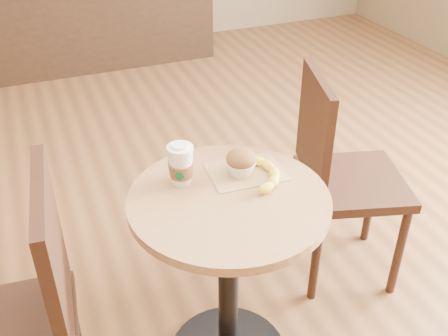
{
  "coord_description": "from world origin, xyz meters",
  "views": [
    {
      "loc": [
        -0.47,
        -1.25,
        1.69
      ],
      "look_at": [
        0.03,
        -0.02,
        0.83
      ],
      "focal_mm": 42.0,
      "sensor_mm": 36.0,
      "label": 1
    }
  ],
  "objects_px": {
    "chair_left": "(21,326)",
    "banana": "(263,171)",
    "coffee_cup": "(181,165)",
    "muffin": "(241,162)",
    "chair_right": "(339,173)",
    "cafe_table": "(229,258)"
  },
  "relations": [
    {
      "from": "chair_left",
      "to": "banana",
      "type": "xyz_separation_m",
      "value": [
        0.8,
        0.14,
        0.23
      ]
    },
    {
      "from": "coffee_cup",
      "to": "muffin",
      "type": "height_order",
      "value": "coffee_cup"
    },
    {
      "from": "chair_right",
      "to": "muffin",
      "type": "distance_m",
      "value": 0.62
    },
    {
      "from": "chair_left",
      "to": "banana",
      "type": "height_order",
      "value": "chair_left"
    },
    {
      "from": "muffin",
      "to": "chair_right",
      "type": "bearing_deg",
      "value": 19.37
    },
    {
      "from": "cafe_table",
      "to": "chair_left",
      "type": "xyz_separation_m",
      "value": [
        -0.65,
        -0.08,
        0.04
      ]
    },
    {
      "from": "chair_left",
      "to": "banana",
      "type": "bearing_deg",
      "value": 105.27
    },
    {
      "from": "muffin",
      "to": "banana",
      "type": "relative_size",
      "value": 0.41
    },
    {
      "from": "coffee_cup",
      "to": "muffin",
      "type": "xyz_separation_m",
      "value": [
        0.19,
        -0.03,
        -0.02
      ]
    },
    {
      "from": "coffee_cup",
      "to": "banana",
      "type": "height_order",
      "value": "coffee_cup"
    },
    {
      "from": "chair_right",
      "to": "coffee_cup",
      "type": "bearing_deg",
      "value": 118.47
    },
    {
      "from": "cafe_table",
      "to": "chair_left",
      "type": "relative_size",
      "value": 0.76
    },
    {
      "from": "muffin",
      "to": "coffee_cup",
      "type": "bearing_deg",
      "value": 171.25
    },
    {
      "from": "cafe_table",
      "to": "coffee_cup",
      "type": "distance_m",
      "value": 0.35
    },
    {
      "from": "chair_left",
      "to": "coffee_cup",
      "type": "height_order",
      "value": "chair_left"
    },
    {
      "from": "chair_right",
      "to": "coffee_cup",
      "type": "distance_m",
      "value": 0.78
    },
    {
      "from": "cafe_table",
      "to": "muffin",
      "type": "bearing_deg",
      "value": 50.38
    },
    {
      "from": "cafe_table",
      "to": "coffee_cup",
      "type": "relative_size",
      "value": 5.43
    },
    {
      "from": "cafe_table",
      "to": "coffee_cup",
      "type": "height_order",
      "value": "coffee_cup"
    },
    {
      "from": "cafe_table",
      "to": "muffin",
      "type": "xyz_separation_m",
      "value": [
        0.08,
        0.1,
        0.29
      ]
    },
    {
      "from": "muffin",
      "to": "cafe_table",
      "type": "bearing_deg",
      "value": -129.62
    },
    {
      "from": "coffee_cup",
      "to": "banana",
      "type": "distance_m",
      "value": 0.26
    }
  ]
}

